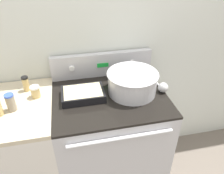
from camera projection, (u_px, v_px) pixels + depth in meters
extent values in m
cube|color=silver|center=(100.00, 36.00, 1.67)|extent=(8.00, 0.05, 2.50)
cube|color=#BCBCC1|center=(110.00, 142.00, 1.81)|extent=(0.80, 0.65, 0.93)
cube|color=black|center=(110.00, 97.00, 1.55)|extent=(0.80, 0.65, 0.02)
cylinder|color=silver|center=(121.00, 138.00, 1.31)|extent=(0.66, 0.02, 0.02)
cube|color=#BCBCC1|center=(102.00, 64.00, 1.74)|extent=(0.80, 0.05, 0.19)
cylinder|color=white|center=(72.00, 68.00, 1.66)|extent=(0.04, 0.02, 0.04)
cylinder|color=white|center=(132.00, 62.00, 1.75)|extent=(0.04, 0.02, 0.04)
cube|color=green|center=(103.00, 65.00, 1.71)|extent=(0.09, 0.01, 0.03)
cube|color=silver|center=(30.00, 156.00, 1.70)|extent=(0.48, 0.65, 0.93)
cube|color=beige|center=(15.00, 108.00, 1.44)|extent=(0.48, 0.65, 0.03)
cylinder|color=silver|center=(132.00, 83.00, 1.55)|extent=(0.34, 0.34, 0.16)
torus|color=silver|center=(133.00, 74.00, 1.50)|extent=(0.36, 0.36, 0.01)
cylinder|color=beige|center=(133.00, 75.00, 1.51)|extent=(0.32, 0.32, 0.02)
cube|color=black|center=(83.00, 94.00, 1.52)|extent=(0.29, 0.20, 0.06)
cube|color=beige|center=(83.00, 93.00, 1.51)|extent=(0.26, 0.18, 0.03)
cylinder|color=#B7B7B7|center=(155.00, 81.00, 1.70)|extent=(0.01, 0.28, 0.01)
sphere|color=#B7B7B7|center=(163.00, 87.00, 1.57)|extent=(0.07, 0.07, 0.07)
cylinder|color=tan|center=(36.00, 92.00, 1.50)|extent=(0.06, 0.06, 0.07)
cylinder|color=white|center=(34.00, 87.00, 1.47)|extent=(0.06, 0.06, 0.01)
cylinder|color=tan|center=(26.00, 84.00, 1.56)|extent=(0.04, 0.04, 0.10)
cylinder|color=black|center=(24.00, 78.00, 1.53)|extent=(0.05, 0.05, 0.01)
cylinder|color=gray|center=(11.00, 103.00, 1.37)|extent=(0.05, 0.05, 0.11)
cylinder|color=#3856B7|center=(9.00, 95.00, 1.34)|extent=(0.06, 0.06, 0.01)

